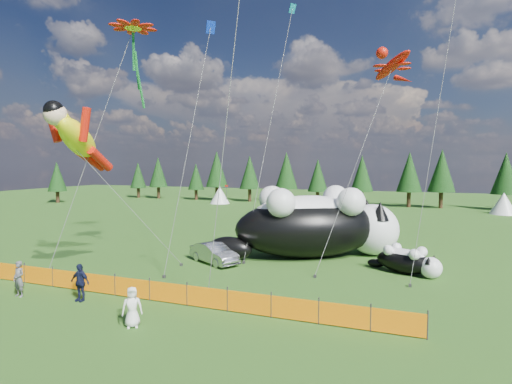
# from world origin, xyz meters

# --- Properties ---
(ground) EXTENTS (160.00, 160.00, 0.00)m
(ground) POSITION_xyz_m (0.00, 0.00, 0.00)
(ground) COLOR #0E3C0A
(ground) RESTS_ON ground
(safety_fence) EXTENTS (22.06, 0.06, 1.10)m
(safety_fence) POSITION_xyz_m (0.00, -3.00, 0.50)
(safety_fence) COLOR #262626
(safety_fence) RESTS_ON ground
(tree_line) EXTENTS (90.00, 4.00, 8.00)m
(tree_line) POSITION_xyz_m (0.00, 45.00, 4.00)
(tree_line) COLOR black
(tree_line) RESTS_ON ground
(festival_tents) EXTENTS (50.00, 3.20, 2.80)m
(festival_tents) POSITION_xyz_m (11.00, 40.00, 1.40)
(festival_tents) COLOR white
(festival_tents) RESTS_ON ground
(cat_large) EXTENTS (12.36, 9.06, 4.87)m
(cat_large) POSITION_xyz_m (4.46, 8.54, 2.31)
(cat_large) COLOR black
(cat_large) RESTS_ON ground
(cat_small) EXTENTS (4.23, 2.88, 1.63)m
(cat_small) POSITION_xyz_m (10.35, 6.19, 0.77)
(cat_small) COLOR black
(cat_small) RESTS_ON ground
(car) EXTENTS (4.11, 3.15, 1.30)m
(car) POSITION_xyz_m (-1.35, 4.47, 0.65)
(car) COLOR #A8A9AD
(car) RESTS_ON ground
(spectator_a) EXTENTS (0.65, 0.45, 1.73)m
(spectator_a) POSITION_xyz_m (-7.28, -4.72, 0.87)
(spectator_a) COLOR #535357
(spectator_a) RESTS_ON ground
(spectator_c) EXTENTS (1.04, 0.53, 1.77)m
(spectator_c) POSITION_xyz_m (-4.03, -4.17, 0.88)
(spectator_c) COLOR black
(spectator_c) RESTS_ON ground
(spectator_e) EXTENTS (0.93, 0.87, 1.60)m
(spectator_e) POSITION_xyz_m (0.17, -5.80, 0.80)
(spectator_e) COLOR white
(spectator_e) RESTS_ON ground
(superhero_kite) EXTENTS (6.86, 7.09, 10.81)m
(superhero_kite) POSITION_xyz_m (-6.97, -1.03, 7.80)
(superhero_kite) COLOR #EFEC0C
(superhero_kite) RESTS_ON ground
(gecko_kite) EXTENTS (6.37, 11.53, 16.19)m
(gecko_kite) POSITION_xyz_m (9.06, 12.06, 13.39)
(gecko_kite) COLOR red
(gecko_kite) RESTS_ON ground
(flower_kite) EXTENTS (3.80, 7.42, 15.89)m
(flower_kite) POSITION_xyz_m (-6.05, 2.81, 14.75)
(flower_kite) COLOR red
(flower_kite) RESTS_ON ground
(diamond_kite_a) EXTENTS (0.98, 6.51, 16.85)m
(diamond_kite_a) POSITION_xyz_m (-2.46, 6.16, 14.99)
(diamond_kite_a) COLOR #0C2DB9
(diamond_kite_a) RESTS_ON ground
(diamond_kite_d) EXTENTS (1.82, 6.83, 19.14)m
(diamond_kite_d) POSITION_xyz_m (1.79, 10.87, 16.73)
(diamond_kite_d) COLOR #0B778C
(diamond_kite_d) RESTS_ON ground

